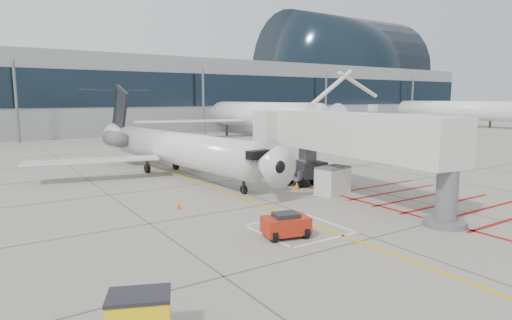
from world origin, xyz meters
TOP-DOWN VIEW (x-y plane):
  - ground_plane at (0.00, 0.00)m, footprint 260.00×260.00m
  - regional_jet at (-0.93, 14.12)m, footprint 26.42×31.79m
  - jet_bridge at (5.17, 1.64)m, footprint 10.34×19.27m
  - pushback_tug at (-3.32, -1.62)m, footprint 2.38×1.80m
  - spill_bin at (-11.95, -6.50)m, footprint 1.90×1.62m
  - baggage_cart at (4.95, 7.40)m, footprint 2.33×1.73m
  - ground_power_unit at (4.95, 3.95)m, footprint 2.62×1.84m
  - cone_nose at (-5.51, 6.04)m, footprint 0.31×0.31m
  - cone_side at (3.79, 6.41)m, footprint 0.41×0.41m
  - terminal_building at (10.00, 70.00)m, footprint 180.00×28.00m
  - terminal_glass_band at (10.00, 55.95)m, footprint 180.00×0.10m
  - terminal_dome at (70.00, 70.00)m, footprint 40.00×28.00m
  - bg_aircraft_c at (24.79, 46.00)m, footprint 38.92×43.24m
  - bg_aircraft_e at (79.37, 46.00)m, footprint 38.66×42.96m

SIDE VIEW (x-z plane):
  - ground_plane at x=0.00m, z-range 0.00..0.00m
  - cone_nose at x=-5.51m, z-range 0.00..0.43m
  - cone_side at x=3.79m, z-range 0.00..0.56m
  - pushback_tug at x=-3.32m, z-range 0.00..1.24m
  - baggage_cart at x=4.95m, z-range 0.00..1.33m
  - spill_bin at x=-11.95m, z-range 0.00..1.40m
  - ground_power_unit at x=4.95m, z-range 0.00..1.89m
  - jet_bridge at x=5.17m, z-range 0.00..7.44m
  - regional_jet at x=-0.93m, z-range 0.00..7.70m
  - bg_aircraft_e at x=79.37m, z-range 0.00..12.89m
  - bg_aircraft_c at x=24.79m, z-range 0.00..12.97m
  - terminal_building at x=10.00m, z-range 0.00..14.00m
  - terminal_glass_band at x=10.00m, z-range 5.00..11.00m
  - terminal_dome at x=70.00m, z-range 0.00..28.00m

